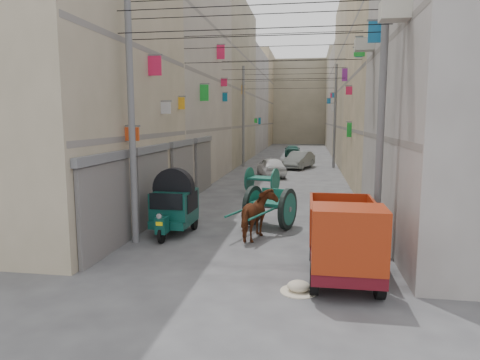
% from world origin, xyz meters
% --- Properties ---
extents(ground, '(140.00, 140.00, 0.00)m').
position_xyz_m(ground, '(0.00, 0.00, 0.00)').
color(ground, '#404042').
rests_on(ground, ground).
extents(building_row_left, '(8.00, 62.00, 14.00)m').
position_xyz_m(building_row_left, '(-8.00, 34.13, 6.46)').
color(building_row_left, tan).
rests_on(building_row_left, ground).
extents(building_row_right, '(8.00, 62.00, 14.00)m').
position_xyz_m(building_row_right, '(8.00, 34.13, 6.46)').
color(building_row_right, '#A7A19C').
rests_on(building_row_right, ground).
extents(end_cap_building, '(22.00, 10.00, 13.00)m').
position_xyz_m(end_cap_building, '(0.00, 66.00, 6.50)').
color(end_cap_building, tan).
rests_on(end_cap_building, ground).
extents(shutters_left, '(0.18, 14.40, 2.88)m').
position_xyz_m(shutters_left, '(-3.92, 10.38, 1.49)').
color(shutters_left, '#4A494E').
rests_on(shutters_left, ground).
extents(signboards, '(8.22, 40.52, 5.67)m').
position_xyz_m(signboards, '(-0.01, 21.66, 3.43)').
color(signboards, '#16659A').
rests_on(signboards, ground).
extents(utility_poles, '(7.40, 22.20, 8.00)m').
position_xyz_m(utility_poles, '(0.00, 17.00, 4.00)').
color(utility_poles, slate).
rests_on(utility_poles, ground).
extents(overhead_cables, '(7.40, 22.52, 1.12)m').
position_xyz_m(overhead_cables, '(0.00, 14.40, 6.77)').
color(overhead_cables, black).
rests_on(overhead_cables, ground).
extents(auto_rickshaw, '(1.39, 2.40, 1.68)m').
position_xyz_m(auto_rickshaw, '(-2.74, 7.26, 0.99)').
color(auto_rickshaw, black).
rests_on(auto_rickshaw, ground).
extents(tonga_cart, '(2.17, 3.40, 1.44)m').
position_xyz_m(tonga_cart, '(0.35, 8.58, 0.75)').
color(tonga_cart, black).
rests_on(tonga_cart, ground).
extents(mini_truck, '(1.61, 3.54, 1.99)m').
position_xyz_m(mini_truck, '(2.54, 3.59, 0.95)').
color(mini_truck, black).
rests_on(mini_truck, ground).
extents(second_cart, '(1.77, 1.64, 1.32)m').
position_xyz_m(second_cart, '(-0.70, 15.64, 0.70)').
color(second_cart, '#145847').
rests_on(second_cart, ground).
extents(feed_sack, '(0.51, 0.41, 0.26)m').
position_xyz_m(feed_sack, '(1.52, 2.92, 0.13)').
color(feed_sack, beige).
rests_on(feed_sack, ground).
extents(horse, '(1.19, 1.97, 1.55)m').
position_xyz_m(horse, '(0.13, 7.00, 0.78)').
color(horse, maroon).
rests_on(horse, ground).
extents(distant_car_white, '(2.52, 4.07, 1.29)m').
position_xyz_m(distant_car_white, '(-0.82, 22.25, 0.65)').
color(distant_car_white, silver).
rests_on(distant_car_white, ground).
extents(distant_car_grey, '(2.53, 4.22, 1.31)m').
position_xyz_m(distant_car_grey, '(0.92, 27.39, 0.66)').
color(distant_car_grey, '#5E6460').
rests_on(distant_car_grey, ground).
extents(distant_car_green, '(1.82, 4.00, 1.14)m').
position_xyz_m(distant_car_green, '(-0.05, 38.41, 0.57)').
color(distant_car_green, '#1D5549').
rests_on(distant_car_green, ground).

